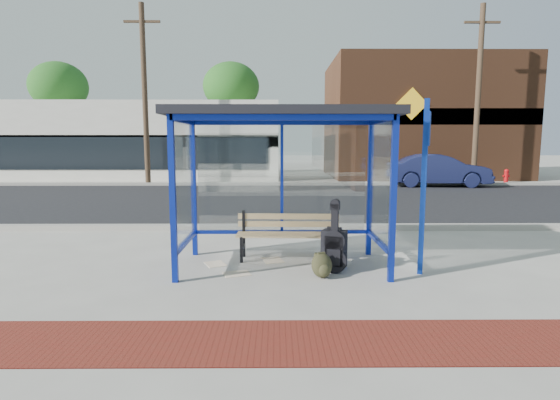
{
  "coord_description": "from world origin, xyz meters",
  "views": [
    {
      "loc": [
        -0.09,
        -6.63,
        1.93
      ],
      "look_at": [
        -0.04,
        0.2,
        1.03
      ],
      "focal_mm": 28.0,
      "sensor_mm": 36.0,
      "label": 1
    }
  ],
  "objects_px": {
    "bench": "(288,232)",
    "fire_hydrant": "(506,176)",
    "parked_car": "(438,170)",
    "suitcase": "(334,249)",
    "guitar_bag": "(334,248)",
    "backpack": "(322,266)"
  },
  "relations": [
    {
      "from": "suitcase",
      "to": "fire_hydrant",
      "type": "distance_m",
      "value": 16.85
    },
    {
      "from": "guitar_bag",
      "to": "parked_car",
      "type": "relative_size",
      "value": 0.24
    },
    {
      "from": "bench",
      "to": "suitcase",
      "type": "relative_size",
      "value": 2.68
    },
    {
      "from": "guitar_bag",
      "to": "backpack",
      "type": "relative_size",
      "value": 2.84
    },
    {
      "from": "guitar_bag",
      "to": "parked_car",
      "type": "xyz_separation_m",
      "value": [
        6.29,
        12.94,
        0.33
      ]
    },
    {
      "from": "guitar_bag",
      "to": "suitcase",
      "type": "height_order",
      "value": "guitar_bag"
    },
    {
      "from": "parked_car",
      "to": "guitar_bag",
      "type": "bearing_deg",
      "value": 158.85
    },
    {
      "from": "parked_car",
      "to": "suitcase",
      "type": "bearing_deg",
      "value": 158.45
    },
    {
      "from": "bench",
      "to": "fire_hydrant",
      "type": "distance_m",
      "value": 16.88
    },
    {
      "from": "bench",
      "to": "backpack",
      "type": "bearing_deg",
      "value": -63.65
    },
    {
      "from": "backpack",
      "to": "parked_car",
      "type": "bearing_deg",
      "value": 47.31
    },
    {
      "from": "backpack",
      "to": "bench",
      "type": "bearing_deg",
      "value": 97.65
    },
    {
      "from": "bench",
      "to": "suitcase",
      "type": "height_order",
      "value": "bench"
    },
    {
      "from": "guitar_bag",
      "to": "suitcase",
      "type": "bearing_deg",
      "value": 100.44
    },
    {
      "from": "bench",
      "to": "parked_car",
      "type": "height_order",
      "value": "parked_car"
    },
    {
      "from": "suitcase",
      "to": "parked_car",
      "type": "relative_size",
      "value": 0.15
    },
    {
      "from": "bench",
      "to": "guitar_bag",
      "type": "height_order",
      "value": "guitar_bag"
    },
    {
      "from": "suitcase",
      "to": "parked_car",
      "type": "xyz_separation_m",
      "value": [
        6.26,
        12.64,
        0.42
      ]
    },
    {
      "from": "bench",
      "to": "parked_car",
      "type": "bearing_deg",
      "value": 62.46
    },
    {
      "from": "backpack",
      "to": "fire_hydrant",
      "type": "xyz_separation_m",
      "value": [
        10.09,
        14.21,
        0.21
      ]
    },
    {
      "from": "bench",
      "to": "backpack",
      "type": "relative_size",
      "value": 4.66
    },
    {
      "from": "guitar_bag",
      "to": "fire_hydrant",
      "type": "relative_size",
      "value": 1.47
    }
  ]
}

